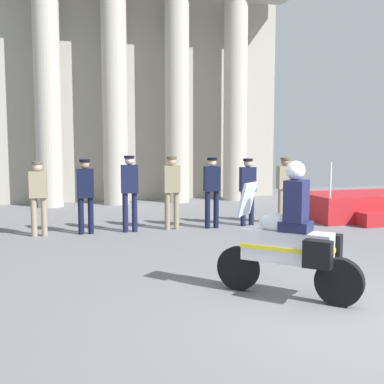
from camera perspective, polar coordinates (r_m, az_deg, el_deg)
name	(u,v)px	position (r m, az deg, el deg)	size (l,w,h in m)	color
ground_plane	(360,318)	(6.77, 18.34, -13.24)	(28.97, 28.97, 0.00)	slate
colonnade_backdrop	(143,78)	(17.66, -5.50, 12.67)	(10.04, 1.66, 8.32)	#A49F91
reviewing_stand	(368,206)	(14.60, 19.14, -1.54)	(3.39, 2.25, 1.60)	#B21E23
officer_in_row_1	(38,192)	(11.78, -16.88, -0.04)	(0.39, 0.24, 1.68)	gray
officer_in_row_2	(85,190)	(11.79, -11.89, 0.18)	(0.39, 0.24, 1.71)	black
officer_in_row_3	(130,187)	(11.87, -7.02, 0.55)	(0.39, 0.24, 1.79)	#141938
officer_in_row_4	(172,187)	(12.12, -2.29, 0.61)	(0.39, 0.24, 1.75)	#847A5B
officer_in_row_5	(212,187)	(12.30, 2.25, 0.60)	(0.39, 0.24, 1.72)	black
officer_in_row_6	(248,186)	(12.71, 6.26, 0.65)	(0.39, 0.24, 1.68)	#141938
officer_in_row_7	(285,185)	(13.13, 10.37, 0.81)	(0.39, 0.24, 1.70)	gray
motorcycle_with_rider	(292,242)	(7.10, 11.16, -5.48)	(1.55, 1.57, 1.90)	black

